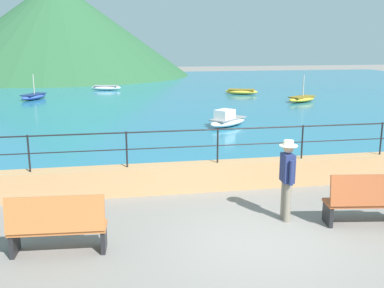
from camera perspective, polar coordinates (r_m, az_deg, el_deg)
The scene contains 13 objects.
ground_plane at distance 8.80m, azimuth 8.26°, elevation -12.26°, with size 120.00×120.00×0.00m, color slate.
promenade_wall at distance 11.54m, azimuth 3.26°, elevation -4.06°, with size 20.00×0.56×0.70m, color tan.
railing at distance 11.29m, azimuth 3.32°, elevation 0.72°, with size 18.44×0.04×0.90m.
lake_water at distance 33.66m, azimuth -5.93°, elevation 6.64°, with size 64.00×44.32×0.06m, color #236B89.
hill_main at distance 52.19m, azimuth -16.86°, elevation 14.02°, with size 28.76×28.76×10.25m, color #285633.
bench_main at distance 8.35m, azimuth -16.91°, elevation -9.93°, with size 1.74×0.67×1.13m.
bench_far at distance 9.89m, azimuth 21.71°, elevation -6.68°, with size 1.76×0.80×1.13m.
person_walking at distance 9.56m, azimuth 12.11°, elevation -4.06°, with size 0.38×0.57×1.75m.
boat_0 at distance 32.11m, azimuth 6.36°, elevation 6.72°, with size 2.47×1.66×0.36m.
boat_2 at distance 28.60m, azimuth 13.92°, elevation 5.66°, with size 2.44×1.93×1.64m.
boat_4 at distance 35.31m, azimuth -10.98°, elevation 7.13°, with size 2.45×1.44×0.36m.
boat_5 at distance 19.82m, azimuth 4.55°, elevation 3.08°, with size 2.34×2.17×0.76m.
boat_6 at distance 30.76m, azimuth -19.67°, elevation 5.78°, with size 1.81×2.46×1.61m.
Camera 1 is at (-2.64, -7.51, 3.74)m, focal length 41.52 mm.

